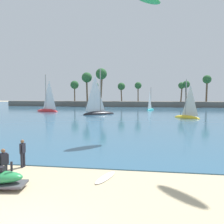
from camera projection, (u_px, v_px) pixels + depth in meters
sea at (134, 109)px, 67.19m from camera, size 220.00×107.67×0.06m
palm_headland at (135, 100)px, 80.66m from camera, size 89.72×6.25×12.83m
person_rigging_by_gear at (4, 164)px, 11.96m from camera, size 0.34×0.49×1.67m
person_at_waterline at (23, 152)px, 14.30m from camera, size 0.22×0.55×1.67m
surfboard at (105, 177)px, 12.51m from camera, size 1.07×2.16×0.08m
sailboat_near_shore at (48, 108)px, 58.22m from camera, size 6.89×4.29×9.60m
sailboat_mid_bay at (187, 114)px, 42.66m from camera, size 4.78×4.53×7.36m
sailboat_toward_headland at (98, 110)px, 50.18m from camera, size 6.88×5.84×10.15m
sailboat_far_left at (150, 108)px, 63.34m from camera, size 2.73×4.62×6.42m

